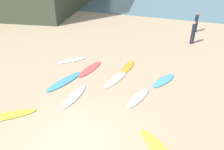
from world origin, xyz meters
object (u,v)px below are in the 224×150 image
Objects in this scene: surfboard_1 at (5,116)px; beachgoer_mid at (196,21)px; surfboard_5 at (72,60)px; beachgoer_near at (193,32)px; surfboard_7 at (127,67)px; surfboard_0 at (163,80)px; surfboard_4 at (138,97)px; surfboard_2 at (115,79)px; surfboard_6 at (90,69)px; surfboard_3 at (74,96)px; surfboard_8 at (64,81)px.

surfboard_1 is 16.79m from beachgoer_mid.
surfboard_1 is at bearing -46.37° from surfboard_5.
beachgoer_mid is (0.00, 3.12, -0.00)m from beachgoer_near.
beachgoer_mid reaches higher than surfboard_7.
surfboard_1 is at bearing 65.27° from surfboard_0.
beachgoer_near is at bearing -90.01° from surfboard_4.
surfboard_7 is (-2.35, 0.90, -0.01)m from surfboard_0.
surfboard_1 is 13.98m from beachgoer_near.
surfboard_2 is 1.08× the size of surfboard_7.
beachgoer_mid is at bearing -64.71° from surfboard_1.
surfboard_4 is at bearing -28.18° from surfboard_2.
surfboard_5 is 1.81m from surfboard_6.
surfboard_6 is 8.70m from beachgoer_near.
surfboard_1 is 1.18× the size of surfboard_3.
surfboard_8 is (-2.62, -2.95, 0.01)m from surfboard_7.
surfboard_8 is at bearing -103.58° from surfboard_6.
surfboard_4 is 1.17× the size of beachgoer_mid.
surfboard_2 is at bearing -75.56° from surfboard_1.
surfboard_5 is at bearing 168.86° from surfboard_2.
surfboard_6 is at bearing 83.58° from surfboard_8.
surfboard_0 is at bearing 28.13° from surfboard_2.
beachgoer_near reaches higher than surfboard_6.
beachgoer_mid is (5.26, 9.99, 0.90)m from surfboard_6.
surfboard_3 reaches higher than surfboard_6.
surfboard_0 reaches higher than surfboard_1.
surfboard_5 is (-0.28, 6.13, -0.00)m from surfboard_1.
beachgoer_near is (3.27, 5.80, 0.91)m from surfboard_7.
beachgoer_near is (0.92, 6.70, 0.90)m from surfboard_0.
surfboard_0 is at bearing 35.72° from surfboard_5.
beachgoer_near is (6.64, 12.27, 0.91)m from surfboard_1.
surfboard_7 is at bearing 19.78° from beachgoer_near.
beachgoer_near is (1.74, 8.81, 0.91)m from surfboard_4.
surfboard_3 is at bearing -108.41° from surfboard_2.
surfboard_0 is 0.89× the size of surfboard_2.
surfboard_8 is at bearing -53.43° from surfboard_1.
surfboard_3 is 0.90× the size of surfboard_6.
surfboard_1 is 3.61m from surfboard_8.
surfboard_4 is 9.03m from beachgoer_near.
surfboard_5 is at bearing -16.09° from surfboard_4.
surfboard_0 is 1.16× the size of beachgoer_near.
surfboard_7 is 1.21× the size of beachgoer_mid.
surfboard_2 is 0.85× the size of surfboard_8.
surfboard_1 is 5.76m from surfboard_2.
surfboard_3 is 3.03m from surfboard_6.
beachgoer_near is at bearing 68.04° from surfboard_8.
beachgoer_near reaches higher than surfboard_7.
surfboard_8 is at bearing -152.00° from beachgoer_mid.
surfboard_1 is at bearing 46.44° from surfboard_4.
surfboard_0 reaches higher than surfboard_5.
surfboard_3 is at bearing 23.81° from beachgoer_near.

